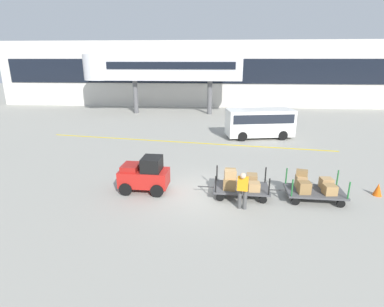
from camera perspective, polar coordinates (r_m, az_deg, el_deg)
The scene contains 10 objects.
ground_plane at distance 13.25m, azimuth 1.34°, elevation -7.45°, with size 120.00×120.00×0.00m, color #9E9B91.
apron_lead_line at distance 21.19m, azimuth -1.61°, elevation 2.15°, with size 20.31×0.20×0.01m, color yellow.
terminal_building at distance 38.03m, azimuth 3.75°, elevation 14.76°, with size 52.58×2.51×7.72m.
jet_bridge at distance 32.64m, azimuth -6.91°, elevation 15.80°, with size 16.52×3.00×6.09m.
baggage_tug at distance 13.30m, azimuth -8.91°, elevation -4.04°, with size 2.14×1.30×1.58m.
baggage_cart_lead at distance 12.92m, azimuth 8.98°, elevation -5.61°, with size 3.03×1.49×1.24m.
baggage_cart_middle at distance 13.44m, azimuth 22.14°, elevation -6.00°, with size 3.03×1.49×1.17m.
baggage_handler at distance 11.68m, azimuth 9.56°, elevation -6.58°, with size 0.47×0.48×1.56m.
shuttle_van at distance 22.77m, azimuth 12.68°, elevation 5.99°, with size 5.07×2.76×2.10m.
safety_cone_near at distance 15.14m, azimuth 31.73°, elevation -5.80°, with size 0.36×0.36×0.55m, color #EA590F.
Camera 1 is at (0.66, -12.01, 5.55)m, focal length 28.19 mm.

